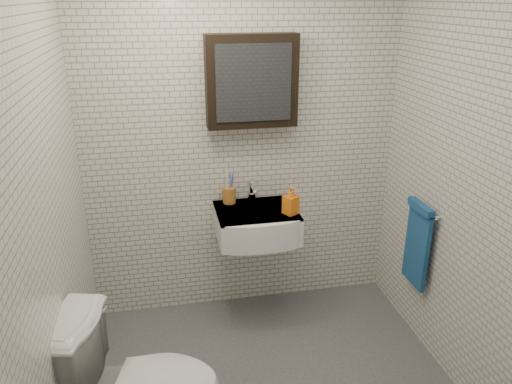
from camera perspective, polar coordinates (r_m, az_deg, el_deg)
The scene contains 7 objects.
room_shell at distance 2.49m, azimuth 2.44°, elevation 3.81°, with size 2.22×2.02×2.51m.
washbasin at distance 3.43m, azimuth 0.16°, elevation -3.77°, with size 0.55×0.50×0.20m.
faucet at distance 3.54m, azimuth -0.47°, elevation -0.07°, with size 0.06×0.20×0.15m.
mirror_cabinet at distance 3.33m, azimuth -0.50°, elevation 12.53°, with size 0.60×0.15×0.60m.
towel_rail at distance 3.45m, azimuth 17.99°, elevation -5.35°, with size 0.09×0.30×0.58m.
toothbrush_cup at distance 3.52m, azimuth -3.08°, elevation -0.26°, with size 0.10×0.10×0.25m.
soap_bottle at distance 3.34m, azimuth 4.00°, elevation -0.97°, with size 0.09×0.09×0.19m, color orange.
Camera 1 is at (-0.57, -2.30, 2.23)m, focal length 35.00 mm.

